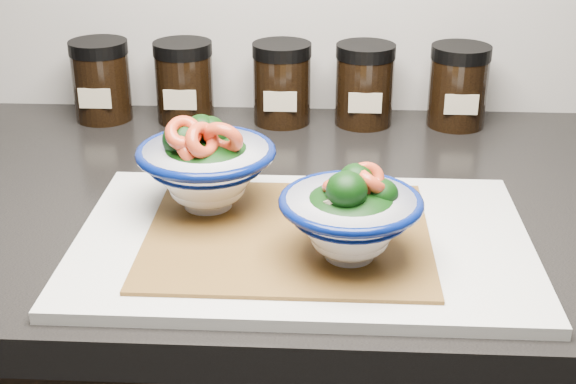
# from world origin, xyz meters

# --- Properties ---
(countertop) EXTENTS (3.50, 0.60, 0.04)m
(countertop) POSITION_xyz_m (0.00, 1.45, 0.88)
(countertop) COLOR black
(countertop) RESTS_ON cabinet
(cutting_board) EXTENTS (0.45, 0.30, 0.01)m
(cutting_board) POSITION_xyz_m (0.08, 1.32, 0.91)
(cutting_board) COLOR silver
(cutting_board) RESTS_ON countertop
(bamboo_mat) EXTENTS (0.28, 0.24, 0.00)m
(bamboo_mat) POSITION_xyz_m (0.06, 1.32, 0.91)
(bamboo_mat) COLOR brown
(bamboo_mat) RESTS_ON cutting_board
(bowl_left) EXTENTS (0.15, 0.15, 0.11)m
(bowl_left) POSITION_xyz_m (-0.03, 1.38, 0.96)
(bowl_left) COLOR white
(bowl_left) RESTS_ON bamboo_mat
(bowl_right) EXTENTS (0.13, 0.13, 0.10)m
(bowl_right) POSITION_xyz_m (0.12, 1.28, 0.96)
(bowl_right) COLOR white
(bowl_right) RESTS_ON bamboo_mat
(spice_jar_a) EXTENTS (0.08, 0.08, 0.11)m
(spice_jar_a) POSITION_xyz_m (-0.22, 1.69, 0.96)
(spice_jar_a) COLOR black
(spice_jar_a) RESTS_ON countertop
(spice_jar_b) EXTENTS (0.08, 0.08, 0.11)m
(spice_jar_b) POSITION_xyz_m (-0.10, 1.69, 0.96)
(spice_jar_b) COLOR black
(spice_jar_b) RESTS_ON countertop
(spice_jar_c) EXTENTS (0.08, 0.08, 0.11)m
(spice_jar_c) POSITION_xyz_m (0.03, 1.69, 0.96)
(spice_jar_c) COLOR black
(spice_jar_c) RESTS_ON countertop
(spice_jar_d) EXTENTS (0.08, 0.08, 0.11)m
(spice_jar_d) POSITION_xyz_m (0.15, 1.69, 0.96)
(spice_jar_d) COLOR black
(spice_jar_d) RESTS_ON countertop
(spice_jar_e) EXTENTS (0.08, 0.08, 0.11)m
(spice_jar_e) POSITION_xyz_m (0.28, 1.69, 0.96)
(spice_jar_e) COLOR black
(spice_jar_e) RESTS_ON countertop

